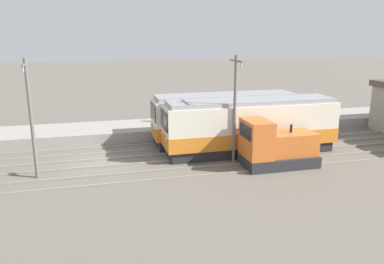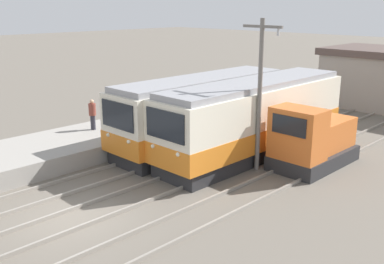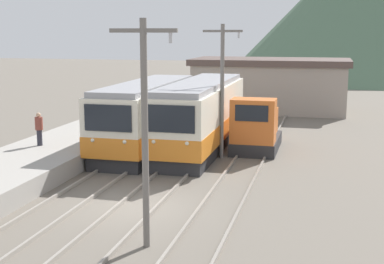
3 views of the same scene
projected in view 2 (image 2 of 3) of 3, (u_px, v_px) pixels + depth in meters
name	position (u px, v px, depth m)	size (l,w,h in m)	color
ground_plane	(74.00, 217.00, 16.04)	(200.00, 200.00, 0.00)	#665E54
track_left	(39.00, 195.00, 17.79)	(1.54, 60.00, 0.14)	gray
track_center	(76.00, 217.00, 15.88)	(1.54, 60.00, 0.14)	gray
track_right	(128.00, 249.00, 13.85)	(1.54, 60.00, 0.14)	gray
commuter_train_left	(202.00, 114.00, 23.74)	(2.84, 11.02, 3.72)	#28282B
commuter_train_center	(255.00, 121.00, 22.42)	(2.84, 12.11, 3.76)	#28282B
shunting_locomotive	(312.00, 141.00, 20.83)	(2.40, 4.62, 3.00)	#28282B
catenary_mast_mid	(260.00, 90.00, 19.67)	(2.00, 0.20, 6.79)	slate
person_on_platform	(92.00, 113.00, 23.89)	(0.38, 0.38, 1.64)	#282833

